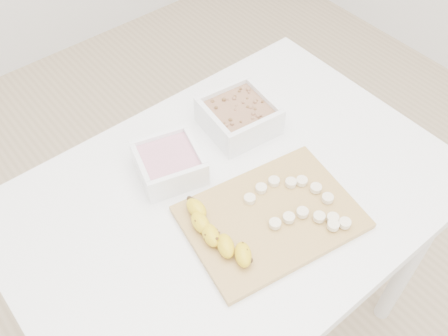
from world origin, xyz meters
TOP-DOWN VIEW (x-y plane):
  - ground at (0.00, 0.00)m, footprint 3.50×3.50m
  - table at (0.00, 0.00)m, footprint 1.00×0.70m
  - bowl_yogurt at (-0.07, 0.14)m, footprint 0.17×0.17m
  - bowl_granola at (0.15, 0.15)m, footprint 0.18×0.18m
  - cutting_board at (0.02, -0.11)m, footprint 0.40×0.31m
  - banana at (-0.10, -0.08)m, footprint 0.08×0.20m
  - banana_slices at (0.08, -0.13)m, footprint 0.16×0.21m

SIDE VIEW (x-z plane):
  - ground at x=0.00m, z-range 0.00..0.00m
  - table at x=0.00m, z-range 0.28..1.03m
  - cutting_board at x=0.02m, z-range 0.75..0.76m
  - banana_slices at x=0.08m, z-range 0.76..0.78m
  - banana at x=-0.10m, z-range 0.77..0.80m
  - bowl_yogurt at x=-0.07m, z-range 0.75..0.82m
  - bowl_granola at x=0.15m, z-range 0.75..0.83m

